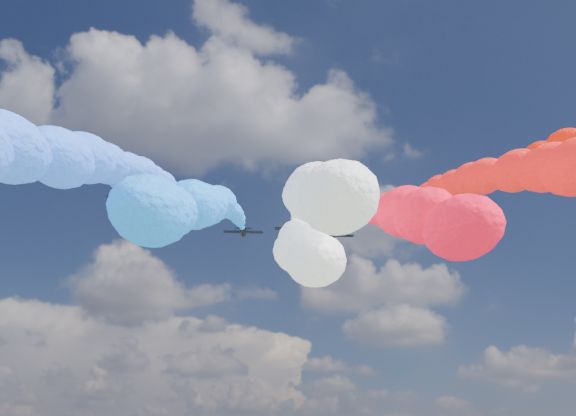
{
  "coord_description": "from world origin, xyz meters",
  "views": [
    {
      "loc": [
        -1.68,
        -137.48,
        52.74
      ],
      "look_at": [
        0.0,
        4.0,
        105.6
      ],
      "focal_mm": 43.05,
      "sensor_mm": 36.0,
      "label": 1
    }
  ],
  "objects": [
    {
      "name": "jet_5",
      "position": [
        10.98,
        16.61,
        103.6
      ],
      "size": [
        9.66,
        12.87,
        4.56
      ],
      "primitive_type": null,
      "rotation": [
        0.16,
        0.0,
        0.05
      ],
      "color": "black"
    },
    {
      "name": "trail_5",
      "position": [
        10.98,
        -39.22,
        85.95
      ],
      "size": [
        5.63,
        107.09,
        39.31
      ],
      "primitive_type": null,
      "color": "red"
    },
    {
      "name": "trail_0",
      "position": [
        -31.9,
        -63.25,
        85.95
      ],
      "size": [
        5.63,
        107.09,
        39.31
      ],
      "primitive_type": null,
      "color": "blue"
    },
    {
      "name": "trail_1",
      "position": [
        -19.82,
        -52.63,
        85.95
      ],
      "size": [
        5.63,
        107.09,
        39.31
      ],
      "primitive_type": null,
      "color": "#2E66F9"
    },
    {
      "name": "jet_4",
      "position": [
        1.06,
        25.94,
        103.6
      ],
      "size": [
        9.46,
        12.73,
        4.56
      ],
      "primitive_type": null,
      "rotation": [
        0.16,
        0.0,
        0.03
      ],
      "color": "black"
    },
    {
      "name": "trail_6",
      "position": [
        22.72,
        -51.45,
        85.95
      ],
      "size": [
        5.63,
        107.09,
        39.31
      ],
      "primitive_type": null,
      "color": "red"
    },
    {
      "name": "jet_3",
      "position": [
        1.65,
        11.37,
        103.6
      ],
      "size": [
        9.77,
        12.95,
        4.56
      ],
      "primitive_type": null,
      "rotation": [
        0.16,
        0.0,
        -0.06
      ],
      "color": "black"
    },
    {
      "name": "jet_2",
      "position": [
        -10.24,
        14.24,
        103.6
      ],
      "size": [
        9.65,
        12.86,
        4.56
      ],
      "primitive_type": null,
      "rotation": [
        0.16,
        0.0,
        0.05
      ],
      "color": "black"
    },
    {
      "name": "jet_0",
      "position": [
        -31.9,
        -7.42,
        103.6
      ],
      "size": [
        9.48,
        12.74,
        4.56
      ],
      "primitive_type": null,
      "rotation": [
        0.16,
        0.0,
        0.03
      ],
      "color": "black"
    },
    {
      "name": "jet_1",
      "position": [
        -19.82,
        3.2,
        103.6
      ],
      "size": [
        9.62,
        12.84,
        4.56
      ],
      "primitive_type": null,
      "rotation": [
        0.16,
        0.0,
        -0.04
      ],
      "color": "black"
    },
    {
      "name": "jet_6",
      "position": [
        22.72,
        4.38,
        103.6
      ],
      "size": [
        9.82,
        12.98,
        4.56
      ],
      "primitive_type": null,
      "rotation": [
        0.16,
        0.0,
        0.06
      ],
      "color": "black"
    },
    {
      "name": "trail_4",
      "position": [
        1.06,
        -29.89,
        85.95
      ],
      "size": [
        5.63,
        107.09,
        39.31
      ],
      "primitive_type": null,
      "color": "white"
    },
    {
      "name": "trail_3",
      "position": [
        1.65,
        -44.46,
        85.95
      ],
      "size": [
        5.63,
        107.09,
        39.31
      ],
      "primitive_type": null,
      "color": "silver"
    },
    {
      "name": "trail_2",
      "position": [
        -10.24,
        -41.59,
        85.95
      ],
      "size": [
        5.63,
        107.09,
        39.31
      ],
      "primitive_type": null,
      "color": "blue"
    },
    {
      "name": "jet_7",
      "position": [
        34.15,
        -7.87,
        103.6
      ],
      "size": [
        9.28,
        12.6,
        4.56
      ],
      "primitive_type": null,
      "rotation": [
        0.16,
        0.0,
        -0.02
      ],
      "color": "black"
    }
  ]
}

